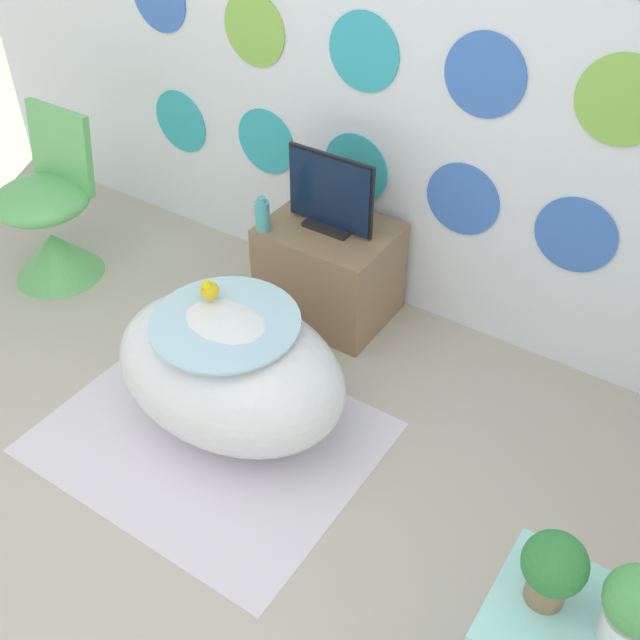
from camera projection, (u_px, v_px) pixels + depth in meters
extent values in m
cube|color=white|center=(362.00, 4.00, 2.84)|extent=(4.64, 0.04, 2.60)
cylinder|color=#33B2BF|center=(181.00, 122.00, 3.71)|extent=(0.32, 0.01, 0.32)
cylinder|color=#33B2BF|center=(266.00, 142.00, 3.47)|extent=(0.32, 0.01, 0.32)
cylinder|color=#33B2BF|center=(356.00, 168.00, 3.25)|extent=(0.32, 0.01, 0.32)
cylinder|color=#3F72CC|center=(462.00, 200.00, 3.03)|extent=(0.32, 0.01, 0.32)
cylinder|color=#3F72CC|center=(575.00, 236.00, 2.83)|extent=(0.32, 0.01, 0.32)
cylinder|color=#8CCC4C|center=(254.00, 29.00, 3.16)|extent=(0.32, 0.01, 0.32)
cylinder|color=#33B2BF|center=(364.00, 52.00, 2.92)|extent=(0.32, 0.01, 0.32)
cylinder|color=#3F72CC|center=(485.00, 76.00, 2.69)|extent=(0.32, 0.01, 0.32)
cylinder|color=#8CCC4C|center=(622.00, 101.00, 2.47)|extent=(0.32, 0.01, 0.32)
cube|color=silver|center=(209.00, 437.00, 2.88)|extent=(1.21, 0.97, 0.01)
ellipsoid|color=white|center=(230.00, 370.00, 2.81)|extent=(0.94, 0.66, 0.50)
cylinder|color=#B2DBEA|center=(225.00, 322.00, 2.66)|extent=(0.54, 0.54, 0.01)
sphere|color=yellow|center=(209.00, 290.00, 2.71)|extent=(0.07, 0.07, 0.07)
sphere|color=yellow|center=(207.00, 286.00, 2.69)|extent=(0.04, 0.04, 0.04)
cone|color=orange|center=(203.00, 289.00, 2.68)|extent=(0.02, 0.02, 0.02)
cone|color=#66C166|center=(56.00, 254.00, 3.63)|extent=(0.42, 0.42, 0.23)
ellipsoid|color=#66C166|center=(41.00, 200.00, 3.44)|extent=(0.45, 0.45, 0.16)
cube|color=#66C166|center=(60.00, 148.00, 3.43)|extent=(0.38, 0.09, 0.38)
cube|color=#8E704C|center=(329.00, 271.00, 3.34)|extent=(0.55, 0.43, 0.45)
cube|color=white|center=(303.00, 279.00, 3.15)|extent=(0.47, 0.01, 0.13)
cube|color=black|center=(330.00, 226.00, 3.19)|extent=(0.21, 0.12, 0.02)
cube|color=black|center=(331.00, 191.00, 3.09)|extent=(0.41, 0.01, 0.33)
cube|color=#0F1E38|center=(330.00, 192.00, 3.08)|extent=(0.39, 0.01, 0.31)
cylinder|color=#51B2AD|center=(262.00, 216.00, 3.14)|extent=(0.06, 0.06, 0.13)
cylinder|color=#51B2AD|center=(261.00, 200.00, 3.09)|extent=(0.03, 0.03, 0.02)
cube|color=#99E0D8|center=(577.00, 625.00, 1.71)|extent=(0.40, 0.34, 0.02)
cylinder|color=#99E0D8|center=(510.00, 603.00, 2.06)|extent=(0.03, 0.03, 0.55)
cylinder|color=#8C6B4C|center=(546.00, 588.00, 1.72)|extent=(0.09, 0.09, 0.07)
sphere|color=#2D7A38|center=(555.00, 564.00, 1.66)|extent=(0.15, 0.15, 0.15)
cylinder|color=white|center=(626.00, 627.00, 1.65)|extent=(0.12, 0.12, 0.09)
sphere|color=#4C9E4C|center=(639.00, 600.00, 1.58)|extent=(0.15, 0.15, 0.15)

